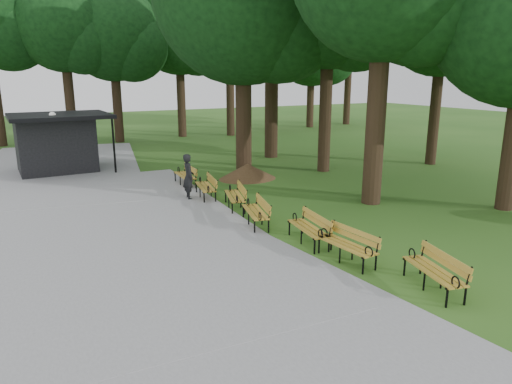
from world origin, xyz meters
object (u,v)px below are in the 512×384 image
bench_5 (205,187)px  kiosk (55,143)px  lamp_post (54,129)px  bench_1 (347,245)px  bench_4 (235,196)px  dirt_mound (247,171)px  bench_0 (434,271)px  bench_6 (185,176)px  lawn_tree_5 (444,17)px  bench_3 (255,212)px  person (189,177)px  bench_2 (308,229)px

bench_5 → kiosk: bearing=-140.3°
lamp_post → bench_1: lamp_post is taller
bench_4 → dirt_mound: bearing=164.2°
bench_0 → bench_4: same height
bench_4 → bench_5: same height
bench_6 → lawn_tree_5: 15.24m
bench_1 → bench_4: bearing=179.1°
dirt_mound → bench_3: size_ratio=1.20×
bench_6 → bench_0: bearing=10.0°
kiosk → bench_4: kiosk is taller
person → bench_2: (1.38, -6.24, -0.45)m
kiosk → bench_5: kiosk is taller
lawn_tree_5 → kiosk: bearing=158.3°
bench_2 → bench_6: bearing=-167.8°
bench_5 → bench_4: bearing=22.8°
kiosk → lawn_tree_5: 20.38m
kiosk → bench_6: (4.63, -5.87, -0.98)m
kiosk → bench_1: kiosk is taller
lamp_post → bench_1: size_ratio=1.58×
lamp_post → lawn_tree_5: bearing=-19.7°
lawn_tree_5 → person: bearing=-176.2°
kiosk → bench_6: size_ratio=2.40×
person → bench_4: person is taller
bench_0 → bench_6: size_ratio=1.00×
kiosk → bench_6: kiosk is taller
lawn_tree_5 → bench_4: bearing=-167.5°
bench_5 → lawn_tree_5: (13.43, 1.04, 7.05)m
bench_0 → lawn_tree_5: lawn_tree_5 is taller
bench_6 → bench_5: bearing=2.9°
bench_1 → lawn_tree_5: (12.58, 8.74, 7.05)m
kiosk → bench_4: (5.05, -10.08, -0.98)m
lamp_post → lawn_tree_5: size_ratio=0.28×
person → lawn_tree_5: bearing=-81.5°
person → bench_0: person is taller
kiosk → person: bearing=-66.0°
bench_1 → bench_4: (-0.45, 5.86, 0.00)m
bench_1 → person: bearing=-174.5°
person → bench_1: 7.97m
person → lamp_post: (-4.06, 7.41, 1.28)m
bench_4 → lawn_tree_5: size_ratio=0.18×
dirt_mound → lawn_tree_5: lawn_tree_5 is taller
kiosk → bench_2: size_ratio=2.40×
person → bench_0: bearing=-162.9°
dirt_mound → bench_6: bearing=179.1°
kiosk → bench_0: 19.21m
person → bench_3: person is taller
person → bench_1: (1.50, -7.82, -0.45)m
dirt_mound → bench_4: bench_4 is taller
bench_4 → lamp_post: bearing=-135.4°
person → bench_1: size_ratio=0.94×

